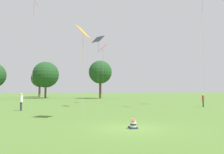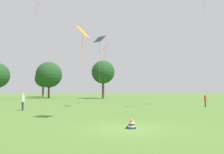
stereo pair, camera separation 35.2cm
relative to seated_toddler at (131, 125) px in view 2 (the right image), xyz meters
The scene contains 11 objects.
ground_plane 0.28m from the seated_toddler, 141.90° to the left, with size 300.00×300.00×0.00m, color #4C702D.
seated_toddler is the anchor object (origin of this frame).
person_standing_0 18.70m from the seated_toddler, 45.09° to the left, with size 0.38×0.38×1.64m.
person_standing_1 15.12m from the seated_toddler, 124.74° to the left, with size 0.36×0.36×1.83m.
kite_0 25.62m from the seated_toddler, 85.52° to the left, with size 1.17×1.48×9.84m.
kite_1 17.73m from the seated_toddler, 90.17° to the left, with size 1.68×1.72×9.21m.
kite_6 24.69m from the seated_toddler, 114.73° to the left, with size 0.84×1.53×15.17m.
kite_7 8.30m from the seated_toddler, 119.20° to the left, with size 1.33×1.53×7.16m.
distant_tree_0 60.37m from the seated_toddler, 102.35° to the left, with size 5.23×5.23×8.31m.
distant_tree_2 43.52m from the seated_toddler, 84.71° to the left, with size 5.89×5.89×9.64m.
distant_tree_3 48.92m from the seated_toddler, 101.75° to the left, with size 6.82×6.82×9.59m.
Camera 2 is at (-3.06, -12.23, 2.20)m, focal length 35.00 mm.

